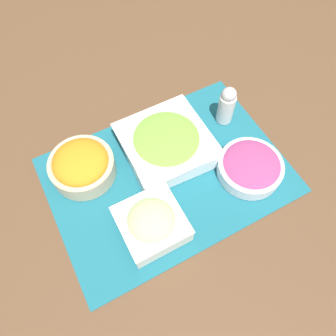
% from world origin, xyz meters
% --- Properties ---
extents(ground_plane, '(3.00, 3.00, 0.00)m').
position_xyz_m(ground_plane, '(0.00, 0.00, 0.00)').
color(ground_plane, '#513823').
extents(placemat, '(0.55, 0.39, 0.00)m').
position_xyz_m(placemat, '(0.00, 0.00, 0.00)').
color(placemat, '#195B6B').
rests_on(placemat, ground_plane).
extents(cucumber_bowl, '(0.13, 0.13, 0.07)m').
position_xyz_m(cucumber_bowl, '(-0.09, -0.10, 0.04)').
color(cucumber_bowl, silver).
rests_on(cucumber_bowl, placemat).
extents(lettuce_bowl, '(0.21, 0.21, 0.06)m').
position_xyz_m(lettuce_bowl, '(0.03, 0.06, 0.04)').
color(lettuce_bowl, white).
rests_on(lettuce_bowl, placemat).
extents(carrot_bowl, '(0.15, 0.15, 0.08)m').
position_xyz_m(carrot_bowl, '(-0.17, 0.10, 0.04)').
color(carrot_bowl, '#C6B28E').
rests_on(carrot_bowl, placemat).
extents(onion_bowl, '(0.15, 0.15, 0.05)m').
position_xyz_m(onion_bowl, '(0.17, -0.08, 0.03)').
color(onion_bowl, silver).
rests_on(onion_bowl, placemat).
extents(pepper_shaker, '(0.04, 0.04, 0.11)m').
position_xyz_m(pepper_shaker, '(0.21, 0.08, 0.06)').
color(pepper_shaker, silver).
rests_on(pepper_shaker, placemat).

